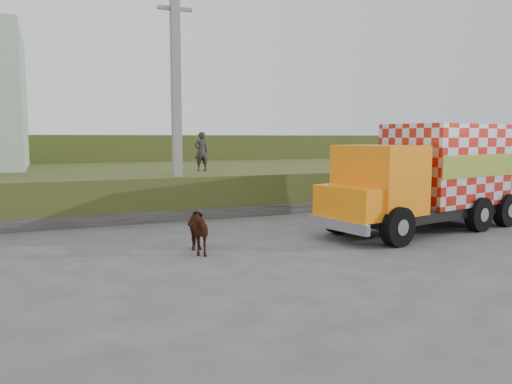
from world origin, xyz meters
name	(u,v)px	position (x,y,z in m)	size (l,w,h in m)	color
ground	(255,241)	(0.00, 0.00, 0.00)	(120.00, 120.00, 0.00)	#474749
embankment	(170,184)	(0.00, 10.00, 0.75)	(40.00, 12.00, 1.50)	#38531B
embankment_far	(129,158)	(0.00, 22.00, 1.50)	(40.00, 12.00, 3.00)	#38531B
retaining_strip	(152,216)	(-2.00, 4.20, 0.20)	(16.00, 0.50, 0.40)	#595651
utility_pole	(176,102)	(-1.00, 4.60, 4.08)	(1.20, 0.30, 8.00)	gray
cargo_truck	(433,175)	(5.88, -0.41, 1.68)	(7.65, 3.78, 3.27)	black
cow	(194,230)	(-1.93, -0.74, 0.58)	(0.62, 1.37, 1.15)	#35140D
pedestrian	(201,151)	(0.65, 7.17, 2.30)	(0.58, 0.38, 1.59)	#2A2825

